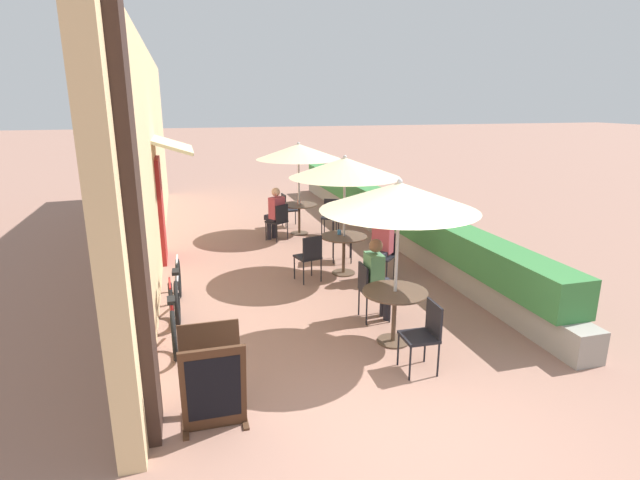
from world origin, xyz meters
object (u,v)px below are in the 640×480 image
patio_table_far (299,211)px  cafe_chair_far_back (288,207)px  patio_umbrella_far (298,152)px  menu_board (212,380)px  patio_umbrella_mid (345,168)px  seated_patron_mid_back (381,245)px  cafe_chair_near_right (370,287)px  coffee_cup_mid (339,232)px  patio_table_mid (344,245)px  seated_patron_near_right (377,276)px  cafe_chair_mid_left (338,237)px  cafe_chair_mid_back (383,252)px  cafe_chair_near_left (425,331)px  coffee_cup_far (299,201)px  patio_umbrella_near (399,197)px  cafe_chair_mid_right (310,255)px  patio_table_near (395,303)px  bicycle_second (178,289)px  bicycle_leaning (173,318)px  cafe_chair_far_right (331,214)px  cafe_chair_far_left (279,219)px  seated_patron_far_left (275,211)px

patio_table_far → cafe_chair_far_back: size_ratio=1.00×
patio_umbrella_far → menu_board: (-2.57, -7.10, -1.53)m
patio_umbrella_mid → seated_patron_mid_back: size_ratio=1.79×
patio_umbrella_mid → cafe_chair_far_back: bearing=93.7°
cafe_chair_near_right → menu_board: menu_board is taller
coffee_cup_mid → patio_table_mid: bearing=-64.6°
seated_patron_near_right → cafe_chair_mid_left: size_ratio=1.44×
patio_table_mid → patio_umbrella_far: 3.43m
cafe_chair_mid_back → patio_table_far: bearing=-32.9°
cafe_chair_mid_back → coffee_cup_mid: (-0.65, 0.62, 0.27)m
cafe_chair_mid_back → cafe_chair_far_back: (-0.85, 4.38, 0.00)m
cafe_chair_near_left → coffee_cup_far: size_ratio=9.67×
patio_umbrella_near → patio_umbrella_far: same height
cafe_chair_mid_right → coffee_cup_far: size_ratio=9.67×
patio_umbrella_near → coffee_cup_far: patio_umbrella_near is taller
seated_patron_mid_back → coffee_cup_far: seated_patron_mid_back is taller
patio_table_mid → cafe_chair_mid_left: cafe_chair_mid_left is taller
patio_table_near → patio_umbrella_far: 6.14m
cafe_chair_mid_back → cafe_chair_far_back: size_ratio=1.00×
bicycle_second → menu_board: 3.07m
patio_table_far → cafe_chair_mid_left: bearing=-83.5°
patio_table_near → patio_table_far: same height
cafe_chair_mid_right → patio_umbrella_far: size_ratio=0.39×
cafe_chair_far_back → cafe_chair_mid_right: bearing=-10.1°
cafe_chair_near_left → seated_patron_near_right: seated_patron_near_right is taller
bicycle_leaning → bicycle_second: bearing=83.9°
patio_umbrella_near → coffee_cup_mid: size_ratio=24.92×
cafe_chair_near_right → bicycle_leaning: bearing=-89.6°
cafe_chair_mid_back → coffee_cup_mid: size_ratio=9.67×
patio_umbrella_far → cafe_chair_far_back: patio_umbrella_far is taller
cafe_chair_mid_right → menu_board: bearing=-132.0°
patio_umbrella_far → seated_patron_mid_back: bearing=-80.1°
patio_umbrella_mid → coffee_cup_far: 3.46m
bicycle_second → cafe_chair_far_back: bearing=61.2°
coffee_cup_mid → patio_table_far: (-0.07, 2.99, -0.22)m
seated_patron_near_right → bicycle_leaning: bearing=-89.6°
cafe_chair_mid_left → coffee_cup_mid: cafe_chair_mid_left is taller
seated_patron_near_right → patio_umbrella_mid: size_ratio=0.56×
seated_patron_near_right → cafe_chair_far_back: 5.96m
seated_patron_near_right → bicycle_second: seated_patron_near_right is taller
patio_umbrella_mid → cafe_chair_mid_left: patio_umbrella_mid is taller
patio_umbrella_near → patio_table_far: size_ratio=2.57×
cafe_chair_near_right → coffee_cup_far: size_ratio=9.67×
seated_patron_mid_back → cafe_chair_far_back: (-0.77, 4.46, -0.17)m
patio_umbrella_mid → cafe_chair_far_right: 3.25m
menu_board → cafe_chair_near_right: bearing=38.2°
cafe_chair_far_left → cafe_chair_far_back: bearing=35.6°
seated_patron_far_left → bicycle_second: 4.30m
patio_table_near → cafe_chair_far_back: size_ratio=1.00×
patio_umbrella_near → cafe_chair_mid_right: patio_umbrella_near is taller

